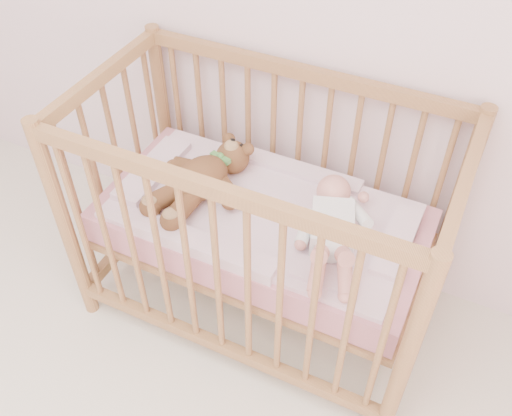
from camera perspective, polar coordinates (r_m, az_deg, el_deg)
The scene contains 5 objects.
crib at distance 2.17m, azimuth 0.57°, elevation -1.44°, with size 1.36×0.76×1.00m, color #AE844A, non-canonical shape.
mattress at distance 2.18m, azimuth 0.57°, elevation -1.72°, with size 1.22×0.62×0.13m, color #C87D8A.
blanket at distance 2.13m, azimuth 0.58°, elevation -0.31°, with size 1.10×0.58×0.06m, color #E69EB9, non-canonical shape.
baby at distance 2.00m, azimuth 7.67°, elevation -1.58°, with size 0.27×0.57×0.14m, color white, non-canonical shape.
teddy_bear at distance 2.15m, azimuth -5.59°, elevation 2.96°, with size 0.37×0.53×0.15m, color brown, non-canonical shape.
Camera 1 is at (0.85, 0.22, 2.05)m, focal length 40.00 mm.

